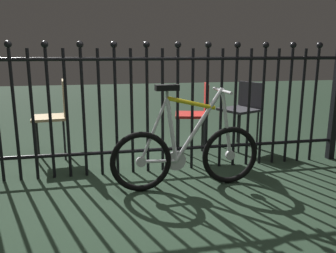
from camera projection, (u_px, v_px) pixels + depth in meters
ground_plane at (155, 193)px, 3.00m from camera, size 20.00×20.00×0.00m
iron_fence at (137, 105)px, 3.37m from camera, size 4.34×0.07×1.36m
bicycle at (187, 153)px, 3.06m from camera, size 1.37×0.40×0.94m
chair_tan at (56, 111)px, 3.90m from camera, size 0.42×0.41×0.89m
chair_red at (197, 111)px, 3.99m from camera, size 0.44×0.44×0.84m
chair_charcoal at (244, 106)px, 4.34m from camera, size 0.55×0.55×0.82m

